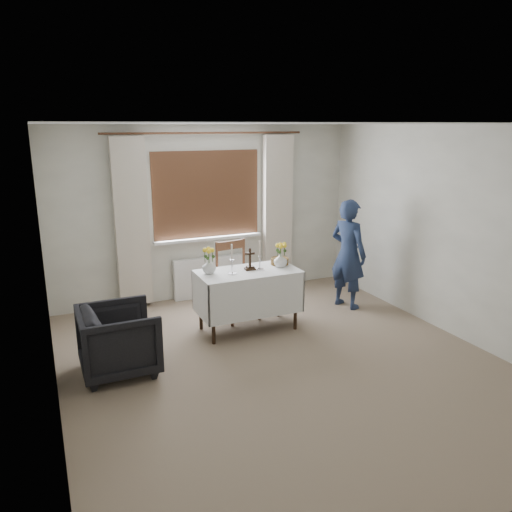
{
  "coord_description": "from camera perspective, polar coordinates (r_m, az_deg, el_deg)",
  "views": [
    {
      "loc": [
        -2.25,
        -4.34,
        2.49
      ],
      "look_at": [
        0.04,
        0.83,
        1.0
      ],
      "focal_mm": 35.0,
      "sensor_mm": 36.0,
      "label": 1
    }
  ],
  "objects": [
    {
      "name": "candlestick_right",
      "position": [
        6.09,
        0.44,
        0.06
      ],
      "size": [
        0.1,
        0.1,
        0.36
      ],
      "primitive_type": null,
      "rotation": [
        0.0,
        0.0,
        -0.0
      ],
      "color": "white",
      "rests_on": "altar_table"
    },
    {
      "name": "wooden_cross",
      "position": [
        6.1,
        -0.7,
        -0.34
      ],
      "size": [
        0.14,
        0.1,
        0.27
      ],
      "primitive_type": null,
      "rotation": [
        0.0,
        0.0,
        -0.09
      ],
      "color": "black",
      "rests_on": "altar_table"
    },
    {
      "name": "wooden_chair",
      "position": [
        6.52,
        -2.06,
        -2.89
      ],
      "size": [
        0.53,
        0.53,
        1.02
      ],
      "primitive_type": null,
      "rotation": [
        0.0,
        0.0,
        0.13
      ],
      "color": "brown",
      "rests_on": "ground"
    },
    {
      "name": "flower_vase_left",
      "position": [
        5.99,
        -5.38,
        -1.19
      ],
      "size": [
        0.18,
        0.18,
        0.18
      ],
      "primitive_type": "imported",
      "rotation": [
        0.0,
        0.0,
        -0.06
      ],
      "color": "silver",
      "rests_on": "altar_table"
    },
    {
      "name": "flower_vase_right",
      "position": [
        6.24,
        2.82,
        -0.46
      ],
      "size": [
        0.2,
        0.2,
        0.18
      ],
      "primitive_type": "imported",
      "rotation": [
        0.0,
        0.0,
        -0.19
      ],
      "color": "silver",
      "rests_on": "altar_table"
    },
    {
      "name": "wicker_basket",
      "position": [
        6.36,
        2.72,
        -0.59
      ],
      "size": [
        0.3,
        0.3,
        0.09
      ],
      "primitive_type": "cylinder",
      "rotation": [
        0.0,
        0.0,
        0.41
      ],
      "color": "brown",
      "rests_on": "altar_table"
    },
    {
      "name": "candlestick_left",
      "position": [
        5.92,
        -2.77,
        -0.36
      ],
      "size": [
        0.12,
        0.12,
        0.37
      ],
      "primitive_type": null,
      "rotation": [
        0.0,
        0.0,
        0.22
      ],
      "color": "white",
      "rests_on": "altar_table"
    },
    {
      "name": "ground",
      "position": [
        5.49,
        3.17,
        -12.22
      ],
      "size": [
        5.0,
        5.0,
        0.0
      ],
      "primitive_type": "plane",
      "color": "gray",
      "rests_on": "ground"
    },
    {
      "name": "altar_table",
      "position": [
        6.21,
        -0.92,
        -5.09
      ],
      "size": [
        1.24,
        0.64,
        0.76
      ],
      "primitive_type": "cube",
      "color": "white",
      "rests_on": "ground"
    },
    {
      "name": "person",
      "position": [
        7.0,
        10.48,
        0.23
      ],
      "size": [
        0.53,
        0.65,
        1.52
      ],
      "primitive_type": "imported",
      "rotation": [
        0.0,
        0.0,
        1.92
      ],
      "color": "navy",
      "rests_on": "ground"
    },
    {
      "name": "armchair",
      "position": [
        5.37,
        -15.38,
        -9.24
      ],
      "size": [
        0.78,
        0.76,
        0.71
      ],
      "primitive_type": "imported",
      "rotation": [
        0.0,
        0.0,
        1.58
      ],
      "color": "black",
      "rests_on": "ground"
    },
    {
      "name": "radiator",
      "position": [
        7.46,
        -5.28,
        -2.37
      ],
      "size": [
        1.1,
        0.1,
        0.6
      ],
      "primitive_type": "cube",
      "color": "silver",
      "rests_on": "ground"
    }
  ]
}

